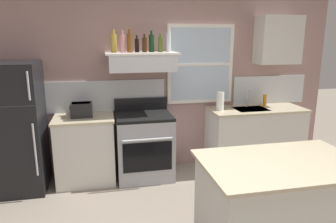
# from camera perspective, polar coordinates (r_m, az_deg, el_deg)

# --- Properties ---
(back_wall) EXTENTS (5.40, 0.11, 2.70)m
(back_wall) POSITION_cam_1_polar(r_m,az_deg,el_deg) (4.62, -1.69, 6.03)
(back_wall) COLOR gray
(back_wall) RESTS_ON ground_plane
(refrigerator) EXTENTS (0.70, 0.72, 1.65)m
(refrigerator) POSITION_cam_1_polar(r_m,az_deg,el_deg) (4.41, -26.17, -2.76)
(refrigerator) COLOR black
(refrigerator) RESTS_ON ground_plane
(counter_left_of_stove) EXTENTS (0.79, 0.63, 0.91)m
(counter_left_of_stove) POSITION_cam_1_polar(r_m,az_deg,el_deg) (4.44, -14.75, -6.65)
(counter_left_of_stove) COLOR silver
(counter_left_of_stove) RESTS_ON ground_plane
(toaster) EXTENTS (0.30, 0.20, 0.19)m
(toaster) POSITION_cam_1_polar(r_m,az_deg,el_deg) (4.31, -15.42, 0.35)
(toaster) COLOR black
(toaster) RESTS_ON counter_left_of_stove
(stove_range) EXTENTS (0.76, 0.69, 1.09)m
(stove_range) POSITION_cam_1_polar(r_m,az_deg,el_deg) (4.43, -4.35, -6.16)
(stove_range) COLOR #9EA0A5
(stove_range) RESTS_ON ground_plane
(range_hood_shelf) EXTENTS (0.96, 0.52, 0.24)m
(range_hood_shelf) POSITION_cam_1_polar(r_m,az_deg,el_deg) (4.28, -4.80, 9.05)
(range_hood_shelf) COLOR silver
(bottle_champagne_gold_foil) EXTENTS (0.08, 0.08, 0.30)m
(bottle_champagne_gold_foil) POSITION_cam_1_polar(r_m,az_deg,el_deg) (4.29, -9.82, 12.20)
(bottle_champagne_gold_foil) COLOR #B29333
(bottle_champagne_gold_foil) RESTS_ON range_hood_shelf
(bottle_rose_pink) EXTENTS (0.07, 0.07, 0.29)m
(bottle_rose_pink) POSITION_cam_1_polar(r_m,az_deg,el_deg) (4.23, -8.27, 12.18)
(bottle_rose_pink) COLOR #C67F84
(bottle_rose_pink) RESTS_ON range_hood_shelf
(bottle_amber_wine) EXTENTS (0.07, 0.07, 0.30)m
(bottle_amber_wine) POSITION_cam_1_polar(r_m,az_deg,el_deg) (4.24, -6.97, 12.30)
(bottle_amber_wine) COLOR brown
(bottle_amber_wine) RESTS_ON range_hood_shelf
(bottle_balsamic_dark) EXTENTS (0.06, 0.06, 0.22)m
(bottle_balsamic_dark) POSITION_cam_1_polar(r_m,az_deg,el_deg) (4.30, -5.67, 11.91)
(bottle_balsamic_dark) COLOR black
(bottle_balsamic_dark) RESTS_ON range_hood_shelf
(bottle_brown_stout) EXTENTS (0.06, 0.06, 0.24)m
(bottle_brown_stout) POSITION_cam_1_polar(r_m,az_deg,el_deg) (4.26, -4.27, 12.03)
(bottle_brown_stout) COLOR #381E0F
(bottle_brown_stout) RESTS_ON range_hood_shelf
(bottle_dark_green_wine) EXTENTS (0.07, 0.07, 0.28)m
(bottle_dark_green_wine) POSITION_cam_1_polar(r_m,az_deg,el_deg) (4.33, -3.01, 12.32)
(bottle_dark_green_wine) COLOR #143819
(bottle_dark_green_wine) RESTS_ON range_hood_shelf
(bottle_olive_oil_square) EXTENTS (0.06, 0.06, 0.24)m
(bottle_olive_oil_square) POSITION_cam_1_polar(r_m,az_deg,el_deg) (4.32, -1.39, 12.10)
(bottle_olive_oil_square) COLOR #4C601E
(bottle_olive_oil_square) RESTS_ON range_hood_shelf
(bottle_clear_tall) EXTENTS (0.06, 0.06, 0.32)m
(bottle_clear_tall) POSITION_cam_1_polar(r_m,az_deg,el_deg) (4.32, 0.11, 12.55)
(bottle_clear_tall) COLOR silver
(bottle_clear_tall) RESTS_ON range_hood_shelf
(counter_right_with_sink) EXTENTS (1.43, 0.63, 0.91)m
(counter_right_with_sink) POSITION_cam_1_polar(r_m,az_deg,el_deg) (4.97, 15.45, -4.51)
(counter_right_with_sink) COLOR silver
(counter_right_with_sink) RESTS_ON ground_plane
(sink_faucet) EXTENTS (0.03, 0.17, 0.28)m
(sink_faucet) POSITION_cam_1_polar(r_m,az_deg,el_deg) (4.86, 14.35, 2.79)
(sink_faucet) COLOR silver
(sink_faucet) RESTS_ON counter_right_with_sink
(paper_towel_roll) EXTENTS (0.11, 0.11, 0.27)m
(paper_towel_roll) POSITION_cam_1_polar(r_m,az_deg,el_deg) (4.59, 9.44, 1.90)
(paper_towel_roll) COLOR white
(paper_towel_roll) RESTS_ON counter_right_with_sink
(dish_soap_bottle) EXTENTS (0.06, 0.06, 0.18)m
(dish_soap_bottle) POSITION_cam_1_polar(r_m,az_deg,el_deg) (5.01, 17.15, 1.92)
(dish_soap_bottle) COLOR orange
(dish_soap_bottle) RESTS_ON counter_right_with_sink
(kitchen_island) EXTENTS (1.40, 0.90, 0.91)m
(kitchen_island) POSITION_cam_1_polar(r_m,az_deg,el_deg) (3.08, 19.52, -16.38)
(kitchen_island) COLOR silver
(kitchen_island) RESTS_ON ground_plane
(upper_cabinet_right) EXTENTS (0.64, 0.32, 0.70)m
(upper_cabinet_right) POSITION_cam_1_polar(r_m,az_deg,el_deg) (5.04, 19.38, 12.16)
(upper_cabinet_right) COLOR silver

